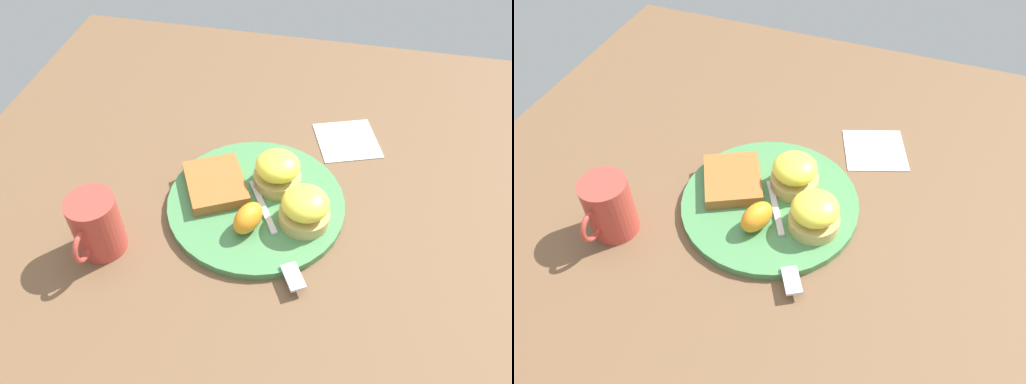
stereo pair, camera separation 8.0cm
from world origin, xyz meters
TOP-DOWN VIEW (x-y plane):
  - ground_plane at (0.00, 0.00)m, footprint 1.10×1.10m
  - plate at (0.00, 0.00)m, footprint 0.29×0.29m
  - sandwich_benedict_left at (0.03, 0.08)m, footprint 0.08×0.08m
  - sandwich_benedict_right at (-0.04, 0.03)m, footprint 0.08×0.08m
  - hashbrown_patty at (-0.01, -0.07)m, footprint 0.14×0.13m
  - orange_wedge at (0.06, -0.00)m, footprint 0.07×0.06m
  - fork at (0.07, 0.05)m, footprint 0.20×0.12m
  - cup at (0.13, -0.21)m, footprint 0.11×0.07m
  - napkin at (-0.20, 0.13)m, footprint 0.14×0.14m

SIDE VIEW (x-z plane):
  - ground_plane at x=0.00m, z-range 0.00..0.00m
  - napkin at x=-0.20m, z-range 0.00..0.00m
  - plate at x=0.00m, z-range 0.00..0.01m
  - fork at x=0.07m, z-range 0.01..0.02m
  - hashbrown_patty at x=-0.01m, z-range 0.01..0.03m
  - orange_wedge at x=0.06m, z-range 0.01..0.06m
  - sandwich_benedict_left at x=0.03m, z-range 0.01..0.07m
  - sandwich_benedict_right at x=-0.04m, z-range 0.01..0.07m
  - cup at x=0.13m, z-range 0.00..0.10m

